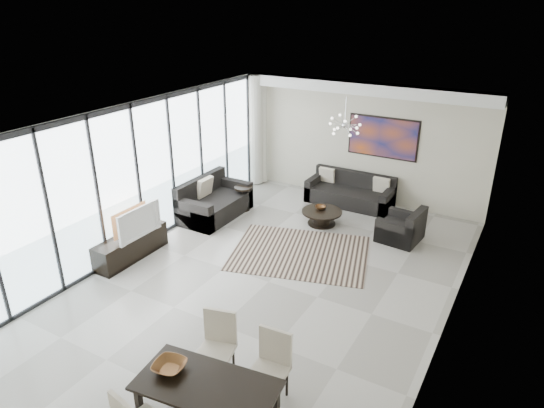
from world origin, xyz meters
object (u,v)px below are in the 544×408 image
Objects in this scene: tv_console at (131,246)px; sofa_main at (350,194)px; television at (136,221)px; dining_table at (207,390)px; coffee_table at (322,217)px.

sofa_main is at bearing 59.76° from tv_console.
television reaches higher than dining_table.
coffee_table is 5.90m from dining_table.
sofa_main is 5.36m from tv_console.
dining_table is at bearing -81.60° from sofa_main.
tv_console is 1.54× the size of television.
tv_console is at bearing -128.65° from coffee_table.
coffee_table is 0.56× the size of tv_console.
tv_console is (-2.70, -4.63, -0.00)m from sofa_main.
television is (-2.54, -4.58, 0.54)m from sofa_main.
tv_console is (-2.58, -3.23, 0.07)m from coffee_table.
sofa_main is 1.21× the size of dining_table.
coffee_table is 0.43× the size of sofa_main.
dining_table reaches higher than coffee_table.
television is at bearing 17.13° from tv_console.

